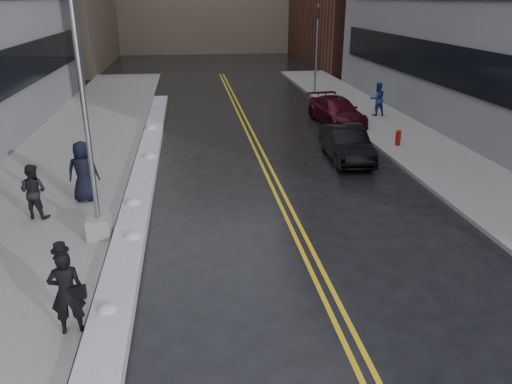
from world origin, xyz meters
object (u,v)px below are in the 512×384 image
object	(u,v)px
car_maroon	(337,111)
pedestrian_fedora	(67,292)
fire_hydrant	(398,137)
pedestrian_c	(83,171)
car_black	(346,143)
lamppost	(91,158)
traffic_signal	(317,46)
pedestrian_b	(33,191)
pedestrian_east	(377,99)

from	to	relation	value
car_maroon	pedestrian_fedora	bearing A→B (deg)	-128.54
pedestrian_fedora	fire_hydrant	bearing A→B (deg)	-143.37
pedestrian_c	car_black	distance (m)	10.93
lamppost	traffic_signal	xyz separation A→B (m)	(11.80, 22.00, 0.87)
pedestrian_b	car_black	xyz separation A→B (m)	(11.55, 4.95, -0.30)
car_black	pedestrian_fedora	bearing A→B (deg)	-127.76
traffic_signal	car_maroon	world-z (taller)	traffic_signal
lamppost	pedestrian_fedora	distance (m)	4.63
car_maroon	traffic_signal	bearing A→B (deg)	76.63
traffic_signal	lamppost	bearing A→B (deg)	-118.21
traffic_signal	pedestrian_b	world-z (taller)	traffic_signal
traffic_signal	pedestrian_b	bearing A→B (deg)	-124.55
pedestrian_c	car_maroon	world-z (taller)	pedestrian_c
lamppost	pedestrian_east	xyz separation A→B (m)	(13.54, 14.18, -1.43)
pedestrian_c	pedestrian_east	xyz separation A→B (m)	(14.43, 11.24, -0.08)
fire_hydrant	pedestrian_b	xyz separation A→B (m)	(-14.48, -6.30, 0.47)
pedestrian_c	car_maroon	distance (m)	15.46
pedestrian_fedora	car_maroon	world-z (taller)	pedestrian_fedora
traffic_signal	car_black	size ratio (longest dim) A/B	1.37
pedestrian_c	pedestrian_fedora	bearing A→B (deg)	96.21
pedestrian_b	car_maroon	size ratio (longest dim) A/B	0.35
traffic_signal	pedestrian_c	distance (m)	23.01
traffic_signal	fire_hydrant	bearing A→B (deg)	-87.95
traffic_signal	car_black	world-z (taller)	traffic_signal
pedestrian_east	car_maroon	size ratio (longest dim) A/B	0.39
car_black	lamppost	bearing A→B (deg)	-142.40
pedestrian_fedora	lamppost	bearing A→B (deg)	-97.53
fire_hydrant	traffic_signal	size ratio (longest dim) A/B	0.12
lamppost	pedestrian_east	distance (m)	19.66
lamppost	pedestrian_east	size ratio (longest dim) A/B	4.01
lamppost	fire_hydrant	world-z (taller)	lamppost
pedestrian_east	traffic_signal	bearing A→B (deg)	-84.98
pedestrian_east	pedestrian_fedora	bearing A→B (deg)	46.62
lamppost	pedestrian_b	bearing A→B (deg)	141.98
fire_hydrant	car_maroon	xyz separation A→B (m)	(-1.50, 5.04, 0.17)
pedestrian_c	pedestrian_east	world-z (taller)	pedestrian_c
pedestrian_b	car_black	distance (m)	12.57
traffic_signal	pedestrian_fedora	world-z (taller)	traffic_signal
lamppost	traffic_signal	size ratio (longest dim) A/B	1.27
fire_hydrant	traffic_signal	xyz separation A→B (m)	(-0.50, 14.00, 2.85)
traffic_signal	pedestrian_east	bearing A→B (deg)	-77.48
lamppost	pedestrian_fedora	size ratio (longest dim) A/B	4.08
lamppost	car_maroon	distance (m)	17.03
traffic_signal	pedestrian_fedora	bearing A→B (deg)	-113.90
lamppost	car_black	distance (m)	11.63
fire_hydrant	traffic_signal	bearing A→B (deg)	92.05
pedestrian_east	car_maroon	world-z (taller)	pedestrian_east
car_maroon	car_black	bearing A→B (deg)	-109.61
fire_hydrant	pedestrian_east	world-z (taller)	pedestrian_east
car_black	fire_hydrant	bearing A→B (deg)	27.00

